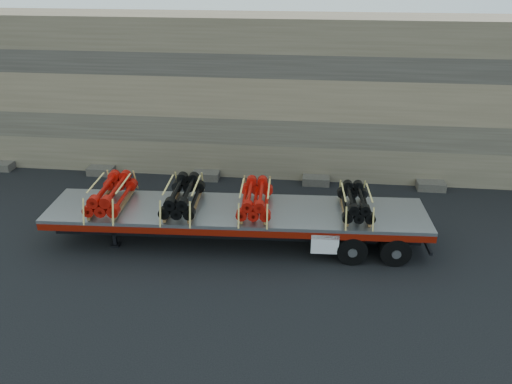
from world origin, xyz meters
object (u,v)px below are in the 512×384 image
Objects in this scene: trailer at (236,226)px; bundle_midrear at (255,199)px; bundle_midfront at (183,197)px; bundle_rear at (355,203)px; bundle_front at (111,195)px.

bundle_midrear is at bearing 0.00° from trailer.
bundle_midfront is 1.13× the size of bundle_rear.
bundle_rear is (3.42, 0.17, -0.03)m from bundle_midrear.
bundle_front reaches higher than bundle_midrear.
bundle_rear is at bearing 0.00° from trailer.
bundle_front is at bearing 180.00° from bundle_midrear.
trailer is 2.14m from bundle_midfront.
bundle_front is (-4.38, -0.21, 1.08)m from trailer.
bundle_midfront is (-1.84, -0.09, 1.08)m from trailer.
trailer is 1.26m from bundle_midrear.
bundle_midrear reaches higher than bundle_rear.
bundle_rear reaches higher than trailer.
bundle_midrear is (2.52, 0.12, -0.02)m from bundle_midfront.
bundle_front is 1.06× the size of bundle_midrear.
bundle_midrear is 1.07× the size of bundle_rear.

